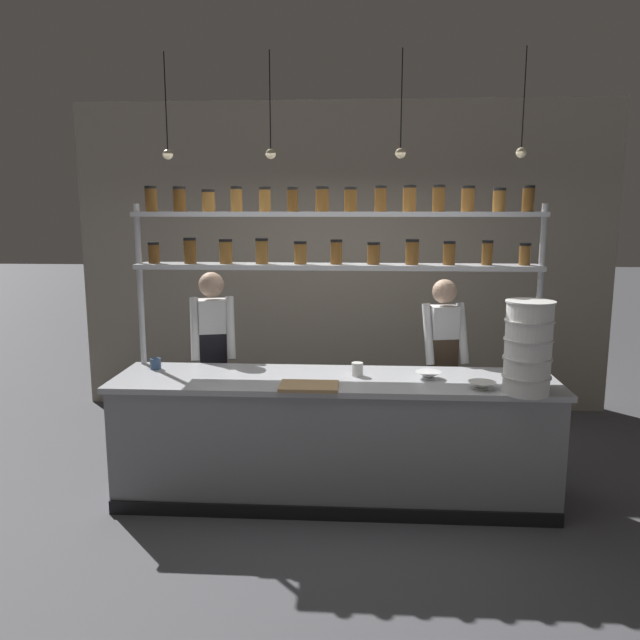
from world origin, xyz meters
TOP-DOWN VIEW (x-y plane):
  - ground_plane at (0.00, 0.00)m, footprint 40.00×40.00m
  - back_wall at (0.00, 2.25)m, footprint 5.60×0.12m
  - prep_counter at (0.00, -0.00)m, footprint 3.20×0.76m
  - spice_shelf_unit at (-0.01, 0.33)m, footprint 3.08×0.28m
  - chef_left at (-1.03, 0.64)m, footprint 0.41×0.33m
  - chef_center at (0.87, 0.72)m, footprint 0.40×0.32m
  - container_stack at (1.28, -0.31)m, footprint 0.32×0.32m
  - cutting_board at (-0.16, -0.27)m, footprint 0.40×0.26m
  - prep_bowl_near_left at (1.01, -0.23)m, footprint 0.19×0.19m
  - prep_bowl_center_front at (0.68, 0.02)m, footprint 0.19×0.19m
  - serving_cup_front at (-1.37, 0.17)m, footprint 0.08×0.08m
  - serving_cup_by_board at (0.17, 0.06)m, footprint 0.08×0.08m
  - pendant_light_row at (0.02, 0.00)m, footprint 2.47×0.07m

SIDE VIEW (x-z plane):
  - ground_plane at x=0.00m, z-range 0.00..0.00m
  - prep_counter at x=0.00m, z-range 0.00..0.92m
  - chef_center at x=0.87m, z-range 0.11..1.67m
  - chef_left at x=-1.03m, z-range 0.12..1.74m
  - cutting_board at x=-0.16m, z-range 0.92..0.94m
  - prep_bowl_near_left at x=1.01m, z-range 0.92..0.97m
  - prep_bowl_center_front at x=0.68m, z-range 0.92..0.97m
  - serving_cup_front at x=-1.37m, z-range 0.92..1.00m
  - serving_cup_by_board at x=0.17m, z-range 0.92..1.02m
  - container_stack at x=1.28m, z-range 0.92..1.54m
  - back_wall at x=0.00m, z-range 0.00..3.22m
  - spice_shelf_unit at x=-0.01m, z-range 0.73..3.03m
  - pendant_light_row at x=0.02m, z-range 2.18..2.89m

